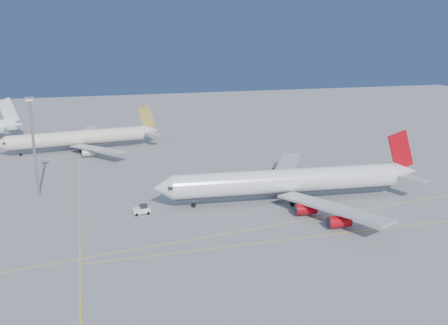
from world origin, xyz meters
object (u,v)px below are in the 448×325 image
airliner_etihad (81,138)px  pushback_tug (142,210)px  light_mast (33,139)px  airliner_virgin (292,181)px

airliner_etihad → pushback_tug: airliner_etihad is taller
airliner_etihad → pushback_tug: size_ratio=13.81×
pushback_tug → light_mast: light_mast is taller
airliner_virgin → pushback_tug: airliner_virgin is taller
airliner_etihad → pushback_tug: 75.07m
airliner_virgin → light_mast: bearing=165.0°
airliner_virgin → airliner_etihad: 91.17m
airliner_etihad → pushback_tug: (13.51, -73.76, -3.69)m
airliner_etihad → airliner_virgin: bearing=-62.6°
airliner_virgin → airliner_etihad: (-52.53, 74.52, -0.57)m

